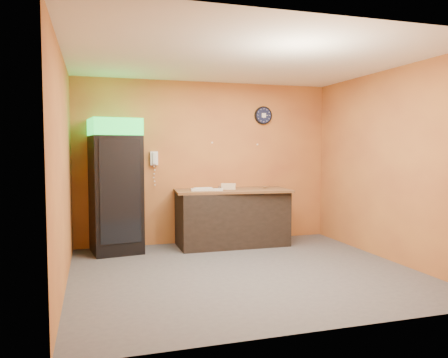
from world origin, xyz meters
name	(u,v)px	position (x,y,z in m)	size (l,w,h in m)	color
floor	(244,272)	(0.00, 0.00, 0.00)	(4.50, 4.50, 0.00)	#47474C
back_wall	(207,163)	(0.00, 2.00, 1.40)	(4.50, 0.02, 2.80)	#C87F38
left_wall	(63,170)	(-2.25, 0.00, 1.40)	(0.02, 4.00, 2.80)	#C87F38
right_wall	(389,165)	(2.25, 0.00, 1.40)	(0.02, 4.00, 2.80)	#C87F38
ceiling	(245,59)	(0.00, 0.00, 2.80)	(4.50, 4.00, 0.02)	white
beverage_cooler	(115,188)	(-1.58, 1.60, 1.03)	(0.83, 0.84, 2.11)	black
prep_counter	(232,218)	(0.34, 1.59, 0.46)	(1.83, 0.81, 0.92)	black
wall_clock	(263,115)	(1.05, 1.97, 2.24)	(0.32, 0.06, 0.32)	black
wall_phone	(154,158)	(-0.93, 1.95, 1.48)	(0.13, 0.11, 0.23)	white
butcher_paper	(232,190)	(0.34, 1.59, 0.94)	(1.93, 0.88, 0.04)	brown
sub_roll_stack	(228,186)	(0.27, 1.56, 1.01)	(0.25, 0.18, 0.10)	beige
wrapped_sandwich_left	(199,190)	(-0.27, 1.46, 0.98)	(0.27, 0.11, 0.04)	silver
wrapped_sandwich_mid	(215,190)	(-0.01, 1.41, 0.97)	(0.25, 0.10, 0.04)	silver
wrapped_sandwich_right	(203,189)	(-0.17, 1.58, 0.98)	(0.30, 0.12, 0.04)	silver
kitchen_tool	(220,188)	(0.13, 1.65, 0.98)	(0.05, 0.05, 0.05)	silver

